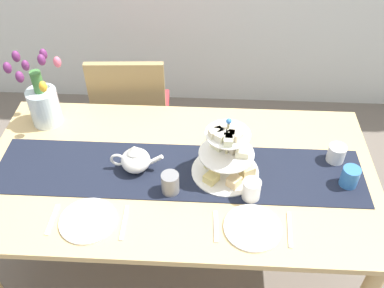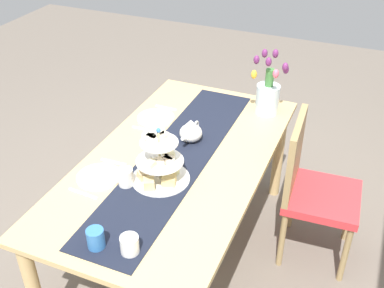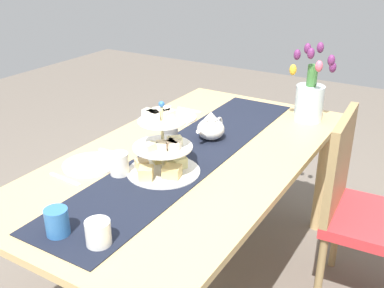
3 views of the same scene
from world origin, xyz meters
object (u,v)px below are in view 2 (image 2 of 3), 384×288
mug_grey (159,143)px  mug_orange (96,239)px  teapot (191,132)px  knife_left (145,129)px  tiered_cake_stand (159,164)px  dining_table (178,172)px  chair_left (311,185)px  tulip_vase (268,94)px  cream_jug (130,245)px  fork_left (166,108)px  knife_right (83,194)px  fork_right (114,162)px  dinner_plate_left (156,118)px  mug_white_text (126,177)px  dinner_plate_right (99,177)px

mug_grey → mug_orange: 0.77m
teapot → knife_left: bearing=-90.9°
tiered_cake_stand → dining_table: bearing=179.6°
dining_table → chair_left: bearing=115.9°
tulip_vase → dining_table: bearing=-24.4°
cream_jug → knife_left: size_ratio=0.50×
chair_left → mug_orange: (1.07, -0.74, 0.27)m
chair_left → tulip_vase: 0.63m
dining_table → fork_left: fork_left is taller
dining_table → cream_jug: size_ratio=20.77×
chair_left → knife_right: chair_left is taller
fork_right → mug_grey: size_ratio=1.58×
knife_left → tiered_cake_stand: bearing=36.4°
knife_left → mug_grey: mug_grey is taller
mug_orange → tulip_vase: bearing=165.9°
chair_left → dinner_plate_left: 1.02m
mug_white_text → knife_left: bearing=-162.6°
fork_left → mug_orange: (1.22, 0.25, 0.04)m
fork_right → mug_orange: bearing=24.2°
fork_left → chair_left: bearing=81.5°
tulip_vase → knife_left: bearing=-51.3°
dining_table → cream_jug: 0.73m
knife_left → mug_orange: mug_orange is taller
knife_left → mug_orange: size_ratio=1.79×
tiered_cake_stand → mug_white_text: tiered_cake_stand is taller
dining_table → fork_left: (-0.49, -0.30, 0.10)m
tiered_cake_stand → dinner_plate_left: 0.63m
cream_jug → knife_left: cream_jug is taller
knife_right → mug_orange: bearing=42.6°
mug_white_text → fork_right: bearing=-132.0°
fork_left → dinner_plate_right: (0.80, 0.00, 0.00)m
teapot → mug_white_text: 0.52m
mug_white_text → mug_orange: (0.42, 0.09, 0.00)m
tulip_vase → mug_grey: tulip_vase is taller
fork_right → cream_jug: bearing=36.7°
knife_left → dinner_plate_right: (0.51, 0.00, 0.00)m
fork_right → mug_grey: 0.27m
teapot → dinner_plate_left: bearing=-116.5°
mug_orange → knife_right: bearing=-137.4°
dining_table → cream_jug: cream_jug is taller
dinner_plate_right → mug_white_text: mug_white_text is taller
dinner_plate_left → fork_left: bearing=180.0°
chair_left → mug_white_text: 1.09m
tiered_cake_stand → dinner_plate_left: bearing=-151.5°
dining_table → tiered_cake_stand: tiered_cake_stand is taller
tulip_vase → mug_orange: (1.42, -0.36, -0.08)m
dining_table → fork_right: (0.17, -0.30, 0.10)m
knife_right → fork_left: bearing=180.0°
dinner_plate_left → mug_orange: bearing=13.3°
tulip_vase → fork_left: tulip_vase is taller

